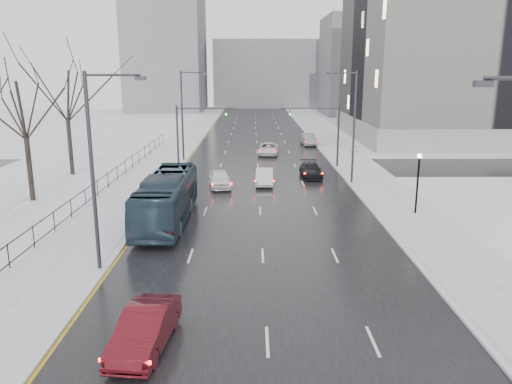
{
  "coord_description": "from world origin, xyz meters",
  "views": [
    {
      "loc": [
        -0.54,
        -3.95,
        10.01
      ],
      "look_at": [
        -0.34,
        26.78,
        2.5
      ],
      "focal_mm": 35.0,
      "sensor_mm": 36.0,
      "label": 1
    }
  ],
  "objects_px": {
    "lamppost_r_mid": "(418,175)",
    "sedan_right_far": "(311,170)",
    "streetlight_l_far": "(184,111)",
    "mast_signal_left": "(188,129)",
    "no_uturn_sign": "(353,152)",
    "bus": "(167,198)",
    "sedan_right_distant": "(308,139)",
    "sedan_left_near": "(145,329)",
    "streetlight_r_mid": "(352,122)",
    "mast_signal_right": "(328,129)",
    "tree_park_d": "(33,201)",
    "sedan_right_near": "(264,176)",
    "tree_park_e": "(73,175)",
    "sedan_right_cross": "(268,149)",
    "sedan_center_near": "(220,179)",
    "streetlight_l_near": "(96,163)"
  },
  "relations": [
    {
      "from": "streetlight_l_near",
      "to": "mast_signal_left",
      "type": "distance_m",
      "value": 28.05
    },
    {
      "from": "tree_park_e",
      "to": "sedan_right_far",
      "type": "relative_size",
      "value": 2.87
    },
    {
      "from": "sedan_left_near",
      "to": "sedan_right_far",
      "type": "xyz_separation_m",
      "value": [
        9.54,
        30.28,
        -0.07
      ]
    },
    {
      "from": "sedan_center_near",
      "to": "sedan_right_near",
      "type": "xyz_separation_m",
      "value": [
        3.92,
        1.07,
        -0.03
      ]
    },
    {
      "from": "sedan_right_far",
      "to": "streetlight_r_mid",
      "type": "bearing_deg",
      "value": -43.53
    },
    {
      "from": "tree_park_e",
      "to": "sedan_right_cross",
      "type": "xyz_separation_m",
      "value": [
        19.57,
        12.15,
        0.74
      ]
    },
    {
      "from": "sedan_left_near",
      "to": "sedan_right_distant",
      "type": "height_order",
      "value": "sedan_right_distant"
    },
    {
      "from": "sedan_right_near",
      "to": "mast_signal_right",
      "type": "bearing_deg",
      "value": 51.68
    },
    {
      "from": "sedan_center_near",
      "to": "sedan_right_near",
      "type": "bearing_deg",
      "value": 7.53
    },
    {
      "from": "mast_signal_right",
      "to": "sedan_right_near",
      "type": "xyz_separation_m",
      "value": [
        -6.83,
        -8.22,
        -3.35
      ]
    },
    {
      "from": "sedan_left_near",
      "to": "no_uturn_sign",
      "type": "bearing_deg",
      "value": 72.51
    },
    {
      "from": "mast_signal_left",
      "to": "sedan_center_near",
      "type": "height_order",
      "value": "mast_signal_left"
    },
    {
      "from": "sedan_left_near",
      "to": "sedan_right_cross",
      "type": "height_order",
      "value": "sedan_left_near"
    },
    {
      "from": "lamppost_r_mid",
      "to": "bus",
      "type": "relative_size",
      "value": 0.37
    },
    {
      "from": "streetlight_r_mid",
      "to": "no_uturn_sign",
      "type": "relative_size",
      "value": 3.7
    },
    {
      "from": "bus",
      "to": "sedan_right_cross",
      "type": "relative_size",
      "value": 2.3
    },
    {
      "from": "sedan_right_cross",
      "to": "streetlight_r_mid",
      "type": "bearing_deg",
      "value": -62.24
    },
    {
      "from": "mast_signal_left",
      "to": "sedan_right_far",
      "type": "relative_size",
      "value": 1.38
    },
    {
      "from": "tree_park_e",
      "to": "streetlight_r_mid",
      "type": "bearing_deg",
      "value": -8.63
    },
    {
      "from": "sedan_right_distant",
      "to": "tree_park_e",
      "type": "bearing_deg",
      "value": -146.79
    },
    {
      "from": "streetlight_r_mid",
      "to": "mast_signal_left",
      "type": "height_order",
      "value": "streetlight_r_mid"
    },
    {
      "from": "streetlight_r_mid",
      "to": "sedan_right_cross",
      "type": "xyz_separation_m",
      "value": [
        -6.8,
        16.15,
        -4.87
      ]
    },
    {
      "from": "sedan_right_near",
      "to": "sedan_right_cross",
      "type": "bearing_deg",
      "value": 88.36
    },
    {
      "from": "bus",
      "to": "sedan_right_near",
      "type": "xyz_separation_m",
      "value": [
        6.81,
        11.33,
        -0.9
      ]
    },
    {
      "from": "tree_park_e",
      "to": "mast_signal_left",
      "type": "bearing_deg",
      "value": 20.19
    },
    {
      "from": "streetlight_r_mid",
      "to": "mast_signal_left",
      "type": "bearing_deg",
      "value": 152.69
    },
    {
      "from": "mast_signal_left",
      "to": "bus",
      "type": "height_order",
      "value": "mast_signal_left"
    },
    {
      "from": "sedan_center_near",
      "to": "mast_signal_left",
      "type": "bearing_deg",
      "value": 105.03
    },
    {
      "from": "no_uturn_sign",
      "to": "sedan_right_distant",
      "type": "distance_m",
      "value": 20.26
    },
    {
      "from": "lamppost_r_mid",
      "to": "no_uturn_sign",
      "type": "distance_m",
      "value": 14.13
    },
    {
      "from": "streetlight_l_far",
      "to": "sedan_right_distant",
      "type": "relative_size",
      "value": 2.11
    },
    {
      "from": "tree_park_e",
      "to": "sedan_left_near",
      "type": "xyz_separation_m",
      "value": [
        13.7,
        -31.36,
        0.8
      ]
    },
    {
      "from": "tree_park_e",
      "to": "sedan_right_near",
      "type": "xyz_separation_m",
      "value": [
        18.7,
        -4.22,
        0.76
      ]
    },
    {
      "from": "tree_park_d",
      "to": "sedan_right_near",
      "type": "distance_m",
      "value": 19.21
    },
    {
      "from": "lamppost_r_mid",
      "to": "sedan_left_near",
      "type": "height_order",
      "value": "lamppost_r_mid"
    },
    {
      "from": "streetlight_l_far",
      "to": "mast_signal_left",
      "type": "relative_size",
      "value": 1.54
    },
    {
      "from": "streetlight_l_near",
      "to": "sedan_right_distant",
      "type": "height_order",
      "value": "streetlight_l_near"
    },
    {
      "from": "tree_park_e",
      "to": "sedan_right_cross",
      "type": "bearing_deg",
      "value": 31.85
    },
    {
      "from": "mast_signal_left",
      "to": "tree_park_e",
      "type": "bearing_deg",
      "value": -159.81
    },
    {
      "from": "lamppost_r_mid",
      "to": "sedan_right_far",
      "type": "xyz_separation_m",
      "value": [
        -5.96,
        12.91,
        -2.22
      ]
    },
    {
      "from": "streetlight_l_near",
      "to": "sedan_right_near",
      "type": "height_order",
      "value": "streetlight_l_near"
    },
    {
      "from": "no_uturn_sign",
      "to": "bus",
      "type": "height_order",
      "value": "bus"
    },
    {
      "from": "streetlight_l_far",
      "to": "no_uturn_sign",
      "type": "xyz_separation_m",
      "value": [
        17.37,
        -8.0,
        -3.32
      ]
    },
    {
      "from": "tree_park_e",
      "to": "streetlight_r_mid",
      "type": "relative_size",
      "value": 1.35
    },
    {
      "from": "sedan_right_far",
      "to": "no_uturn_sign",
      "type": "bearing_deg",
      "value": 14.06
    },
    {
      "from": "tree_park_e",
      "to": "sedan_right_distant",
      "type": "bearing_deg",
      "value": 38.49
    },
    {
      "from": "streetlight_l_far",
      "to": "sedan_center_near",
      "type": "height_order",
      "value": "streetlight_l_far"
    },
    {
      "from": "mast_signal_right",
      "to": "lamppost_r_mid",
      "type": "bearing_deg",
      "value": -78.46
    },
    {
      "from": "no_uturn_sign",
      "to": "bus",
      "type": "xyz_separation_m",
      "value": [
        -15.51,
        -15.55,
        -0.64
      ]
    },
    {
      "from": "sedan_right_cross",
      "to": "bus",
      "type": "bearing_deg",
      "value": -100.56
    }
  ]
}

